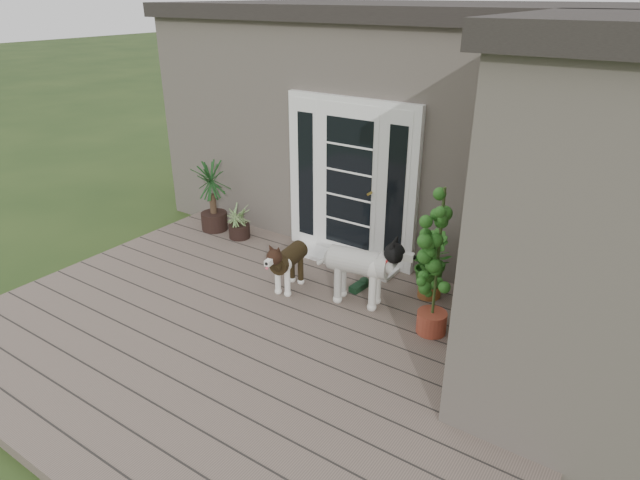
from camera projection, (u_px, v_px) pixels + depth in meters
The scene contains 16 objects.
deck at pixel (257, 340), 5.81m from camera, with size 6.20×4.60×0.12m, color #6B5B4C.
house_main at pixel (431, 127), 8.39m from camera, with size 7.40×4.00×3.10m, color #665E54.
roof_main at pixel (441, 10), 7.71m from camera, with size 7.60×4.20×0.20m, color #2D2826.
house_wing at pixel (601, 241), 4.54m from camera, with size 1.60×2.40×3.10m, color #665E54.
door_unit at pixel (350, 181), 7.10m from camera, with size 1.90×0.14×2.15m, color white.
door_step at pixel (341, 259), 7.38m from camera, with size 1.60×0.40×0.05m, color white.
brindle_dog at pixel (289, 266), 6.58m from camera, with size 0.32×0.74×0.61m, color #302311, non-canonical shape.
white_dog at pixel (358, 273), 6.25m from camera, with size 0.40×0.93×0.78m, color white, non-canonical shape.
spider_plant at pixel (239, 220), 7.98m from camera, with size 0.52×0.52×0.55m, color #7B9058, non-canonical shape.
yucca at pixel (212, 196), 8.15m from camera, with size 0.74×0.74×1.07m, color black, non-canonical shape.
herb_a at pixel (429, 274), 6.39m from camera, with size 0.49×0.49×0.62m, color #164F17.
herb_b at pixel (431, 273), 6.42m from camera, with size 0.40×0.40×0.61m, color #235117.
herb_c at pixel (487, 296), 5.96m from camera, with size 0.38×0.38×0.58m, color #174D16.
sapling at pixel (438, 261), 5.50m from camera, with size 0.50×0.50×1.69m, color #245919, non-canonical shape.
clog_left at pixel (381, 270), 7.06m from camera, with size 0.12×0.26×0.08m, color black, non-canonical shape.
clog_right at pixel (359, 285), 6.67m from camera, with size 0.16×0.33×0.10m, color black, non-canonical shape.
Camera 1 is at (3.28, -3.23, 3.44)m, focal length 30.66 mm.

